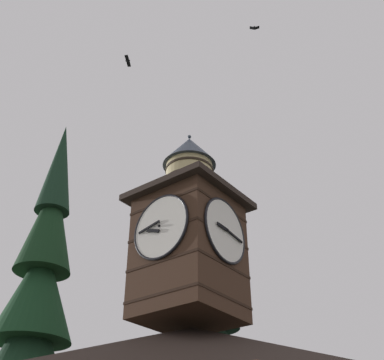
{
  "coord_description": "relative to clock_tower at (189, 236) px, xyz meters",
  "views": [
    {
      "loc": [
        15.71,
        10.14,
        2.25
      ],
      "look_at": [
        2.49,
        -0.0,
        12.81
      ],
      "focal_mm": 47.13,
      "sensor_mm": 36.0,
      "label": 1
    }
  ],
  "objects": [
    {
      "name": "clock_tower",
      "position": [
        0.0,
        0.0,
        0.0
      ],
      "size": [
        3.94,
        3.94,
        8.19
      ],
      "color": "#422B1E",
      "rests_on": "building_main"
    },
    {
      "name": "pine_tree_behind",
      "position": [
        0.89,
        -7.79,
        -3.16
      ],
      "size": [
        5.26,
        5.26,
        19.31
      ],
      "color": "#473323",
      "rests_on": "ground_plane"
    },
    {
      "name": "flying_bird_high",
      "position": [
        -0.94,
        3.16,
        10.34
      ],
      "size": [
        0.37,
        0.46,
        0.11
      ],
      "color": "black"
    },
    {
      "name": "flying_bird_low",
      "position": [
        3.23,
        -0.85,
        7.29
      ],
      "size": [
        0.64,
        0.47,
        0.11
      ],
      "color": "black"
    }
  ]
}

